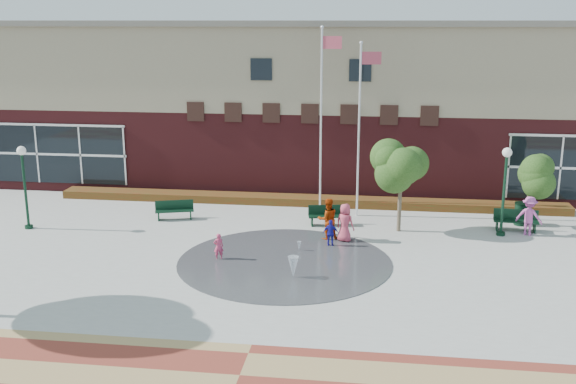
# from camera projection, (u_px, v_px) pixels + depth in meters

# --- Properties ---
(ground) EXTENTS (120.00, 120.00, 0.00)m
(ground) POSITION_uv_depth(u_px,v_px,m) (273.00, 292.00, 23.50)
(ground) COLOR #666056
(ground) RESTS_ON ground
(plaza_concrete) EXTENTS (46.00, 18.00, 0.01)m
(plaza_concrete) POSITION_uv_depth(u_px,v_px,m) (288.00, 254.00, 27.34)
(plaza_concrete) COLOR #A8A8A0
(plaza_concrete) RESTS_ON ground
(splash_pad) EXTENTS (8.40, 8.40, 0.01)m
(splash_pad) POSITION_uv_depth(u_px,v_px,m) (285.00, 262.00, 26.38)
(splash_pad) COLOR #383A3D
(splash_pad) RESTS_ON ground
(library_building) EXTENTS (44.40, 10.40, 9.20)m
(library_building) POSITION_uv_depth(u_px,v_px,m) (319.00, 101.00, 39.14)
(library_building) COLOR #581B1F
(library_building) RESTS_ON ground
(flower_bed) EXTENTS (26.00, 1.20, 0.40)m
(flower_bed) POSITION_uv_depth(u_px,v_px,m) (308.00, 205.00, 34.64)
(flower_bed) COLOR maroon
(flower_bed) RESTS_ON ground
(flagpole_left) EXTENTS (1.04, 0.26, 8.98)m
(flagpole_left) POSITION_uv_depth(u_px,v_px,m) (322.00, 110.00, 32.72)
(flagpole_left) COLOR white
(flagpole_left) RESTS_ON ground
(flagpole_right) EXTENTS (1.03, 0.17, 8.30)m
(flagpole_right) POSITION_uv_depth(u_px,v_px,m) (360.00, 121.00, 31.54)
(flagpole_right) COLOR white
(flagpole_right) RESTS_ON ground
(lamp_left) EXTENTS (0.40, 0.40, 3.82)m
(lamp_left) POSITION_uv_depth(u_px,v_px,m) (24.00, 178.00, 30.07)
(lamp_left) COLOR black
(lamp_left) RESTS_ON ground
(lamp_right) EXTENTS (0.42, 0.42, 3.94)m
(lamp_right) POSITION_uv_depth(u_px,v_px,m) (505.00, 182.00, 29.05)
(lamp_right) COLOR black
(lamp_right) RESTS_ON ground
(bench_left) EXTENTS (1.87, 1.01, 0.91)m
(bench_left) POSITION_uv_depth(u_px,v_px,m) (175.00, 214.00, 31.97)
(bench_left) COLOR black
(bench_left) RESTS_ON ground
(bench_mid) EXTENTS (1.92, 0.85, 0.94)m
(bench_mid) POSITION_uv_depth(u_px,v_px,m) (329.00, 219.00, 31.05)
(bench_mid) COLOR black
(bench_mid) RESTS_ON ground
(bench_right) EXTENTS (1.97, 0.69, 0.97)m
(bench_right) POSITION_uv_depth(u_px,v_px,m) (516.00, 225.00, 30.20)
(bench_right) COLOR black
(bench_right) RESTS_ON ground
(trash_can) EXTENTS (0.65, 0.65, 1.07)m
(trash_can) POSITION_uv_depth(u_px,v_px,m) (521.00, 214.00, 31.06)
(trash_can) COLOR black
(trash_can) RESTS_ON ground
(tree_mid) EXTENTS (2.46, 2.46, 4.15)m
(tree_mid) POSITION_uv_depth(u_px,v_px,m) (401.00, 166.00, 29.53)
(tree_mid) COLOR #4D4031
(tree_mid) RESTS_ON ground
(tree_small_right) EXTENTS (1.93, 1.93, 3.29)m
(tree_small_right) POSITION_uv_depth(u_px,v_px,m) (531.00, 175.00, 30.52)
(tree_small_right) COLOR #4D4031
(tree_small_right) RESTS_ON ground
(water_jet_a) EXTENTS (0.41, 0.41, 0.80)m
(water_jet_a) POSITION_uv_depth(u_px,v_px,m) (293.00, 278.00, 24.77)
(water_jet_a) COLOR white
(water_jet_a) RESTS_ON ground
(water_jet_b) EXTENTS (0.17, 0.17, 0.39)m
(water_jet_b) POSITION_uv_depth(u_px,v_px,m) (299.00, 251.00, 27.65)
(water_jet_b) COLOR white
(water_jet_b) RESTS_ON ground
(child_splash) EXTENTS (0.47, 0.40, 1.08)m
(child_splash) POSITION_uv_depth(u_px,v_px,m) (219.00, 247.00, 26.57)
(child_splash) COLOR #D33E67
(child_splash) RESTS_ON ground
(adult_red) EXTENTS (1.07, 0.96, 1.83)m
(adult_red) POSITION_uv_depth(u_px,v_px,m) (328.00, 219.00, 28.94)
(adult_red) COLOR #AF3608
(adult_red) RESTS_ON ground
(adult_pink) EXTENTS (0.97, 0.84, 1.67)m
(adult_pink) POSITION_uv_depth(u_px,v_px,m) (345.00, 223.00, 28.68)
(adult_pink) COLOR #D2465F
(adult_pink) RESTS_ON ground
(child_blue) EXTENTS (0.68, 0.30, 1.16)m
(child_blue) POSITION_uv_depth(u_px,v_px,m) (331.00, 233.00, 28.11)
(child_blue) COLOR #1E1AA0
(child_blue) RESTS_ON ground
(person_bench) EXTENTS (1.30, 1.06, 1.75)m
(person_bench) POSITION_uv_depth(u_px,v_px,m) (529.00, 216.00, 29.51)
(person_bench) COLOR #C352A4
(person_bench) RESTS_ON ground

